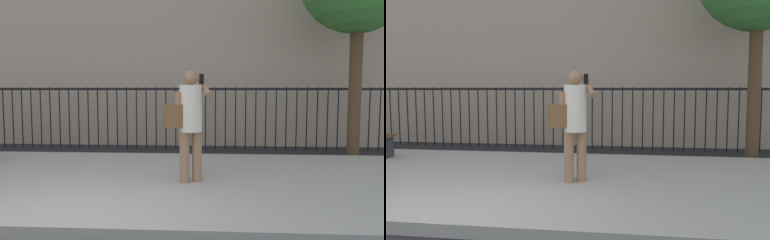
{
  "view_description": "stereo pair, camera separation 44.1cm",
  "coord_description": "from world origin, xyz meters",
  "views": [
    {
      "loc": [
        1.67,
        -3.58,
        1.56
      ],
      "look_at": [
        1.29,
        2.25,
        1.07
      ],
      "focal_mm": 34.75,
      "sensor_mm": 36.0,
      "label": 1
    },
    {
      "loc": [
        2.11,
        -3.54,
        1.56
      ],
      "look_at": [
        1.29,
        2.25,
        1.07
      ],
      "focal_mm": 34.75,
      "sensor_mm": 36.0,
      "label": 2
    }
  ],
  "objects": [
    {
      "name": "pedestrian_on_phone",
      "position": [
        1.27,
        1.94,
        1.13
      ],
      "size": [
        0.72,
        0.56,
        1.68
      ],
      "color": "#936B4C",
      "rests_on": "sidewalk"
    },
    {
      "name": "ground_plane",
      "position": [
        0.0,
        0.0,
        0.0
      ],
      "size": [
        60.0,
        60.0,
        0.0
      ],
      "primitive_type": "plane",
      "color": "black"
    },
    {
      "name": "sidewalk",
      "position": [
        0.0,
        2.2,
        0.07
      ],
      "size": [
        28.0,
        4.4,
        0.15
      ],
      "primitive_type": "cube",
      "color": "#9E9B93",
      "rests_on": "ground"
    },
    {
      "name": "iron_fence",
      "position": [
        0.0,
        5.9,
        1.02
      ],
      "size": [
        12.03,
        0.04,
        1.6
      ],
      "color": "black",
      "rests_on": "ground"
    }
  ]
}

